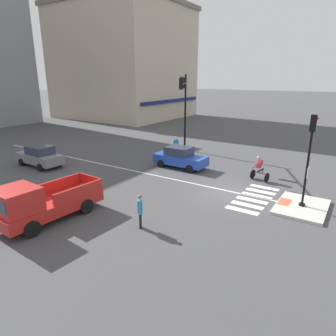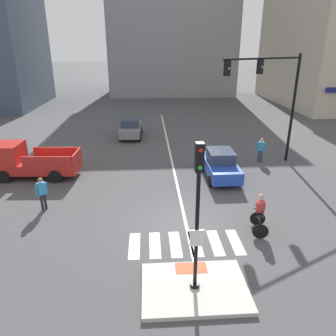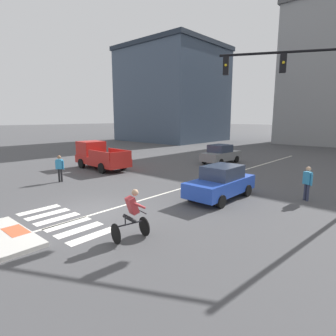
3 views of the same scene
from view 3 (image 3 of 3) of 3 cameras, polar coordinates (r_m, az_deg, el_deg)
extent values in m
plane|color=#474749|center=(12.37, -15.09, -8.79)|extent=(300.00, 300.00, 0.00)
cube|color=#DB5B38|center=(11.09, -28.64, -11.14)|extent=(1.10, 0.60, 0.01)
cube|color=silver|center=(13.51, -24.79, -7.76)|extent=(0.44, 1.80, 0.01)
cube|color=silver|center=(12.79, -23.31, -8.64)|extent=(0.44, 1.80, 0.01)
cube|color=silver|center=(12.09, -21.64, -9.61)|extent=(0.44, 1.80, 0.01)
cube|color=silver|center=(11.40, -19.76, -10.70)|extent=(0.44, 1.80, 0.01)
cube|color=silver|center=(10.73, -17.63, -11.90)|extent=(0.44, 1.80, 0.01)
cube|color=silver|center=(10.08, -15.19, -13.25)|extent=(0.44, 1.80, 0.01)
cube|color=silver|center=(19.36, 10.84, -1.73)|extent=(0.14, 28.00, 0.01)
cylinder|color=black|center=(14.04, 23.86, 20.87)|extent=(5.49, 2.85, 0.11)
cube|color=black|center=(13.92, 22.41, 19.17)|extent=(0.37, 0.39, 0.80)
sphere|color=gold|center=(13.76, 22.50, 19.29)|extent=(0.12, 0.12, 0.12)
cube|color=black|center=(13.87, 11.75, 19.75)|extent=(0.37, 0.39, 0.80)
sphere|color=gold|center=(13.70, 11.70, 19.87)|extent=(0.12, 0.12, 0.12)
cube|color=#3D4C60|center=(50.24, 0.92, 14.34)|extent=(15.18, 14.08, 15.06)
cube|color=#242D3A|center=(51.41, 0.95, 23.13)|extent=(15.63, 14.51, 0.70)
cube|color=slate|center=(24.96, 10.72, 2.45)|extent=(1.80, 4.14, 0.70)
cube|color=#2D384C|center=(24.76, 10.58, 3.96)|extent=(1.52, 1.93, 0.64)
cylinder|color=black|center=(26.51, 10.66, 2.14)|extent=(0.19, 0.60, 0.60)
cylinder|color=black|center=(25.67, 13.79, 1.76)|extent=(0.19, 0.60, 0.60)
cylinder|color=black|center=(24.43, 7.43, 1.55)|extent=(0.19, 0.60, 0.60)
cylinder|color=black|center=(23.51, 10.72, 1.12)|extent=(0.19, 0.60, 0.60)
cube|color=#2347B7|center=(14.04, 10.63, -3.57)|extent=(1.70, 4.10, 0.70)
cube|color=#2D384C|center=(14.02, 11.04, -0.80)|extent=(1.48, 1.90, 0.64)
cylinder|color=black|center=(12.66, 10.79, -6.74)|extent=(0.18, 0.60, 0.60)
cylinder|color=black|center=(13.55, 4.74, -5.46)|extent=(0.18, 0.60, 0.60)
cylinder|color=black|center=(14.83, 15.91, -4.45)|extent=(0.18, 0.60, 0.60)
cylinder|color=black|center=(15.59, 10.41, -3.50)|extent=(0.18, 0.60, 0.60)
cube|color=red|center=(22.20, -13.27, 1.48)|extent=(5.20, 2.17, 0.60)
cube|color=red|center=(23.47, -15.43, 3.94)|extent=(1.79, 1.89, 1.10)
cube|color=#2D384C|center=(24.18, -16.42, 4.27)|extent=(0.17, 1.62, 0.60)
cube|color=red|center=(20.80, -13.93, 2.55)|extent=(2.81, 0.27, 0.60)
cube|color=red|center=(21.76, -9.92, 3.03)|extent=(2.81, 0.27, 0.60)
cube|color=red|center=(20.06, -9.56, 2.43)|extent=(0.20, 1.80, 0.60)
cylinder|color=black|center=(23.16, -17.22, 0.90)|extent=(0.77, 0.28, 0.76)
cylinder|color=black|center=(24.05, -13.39, 1.41)|extent=(0.77, 0.28, 0.76)
cylinder|color=black|center=(20.60, -13.32, -0.03)|extent=(0.77, 0.28, 0.76)
cylinder|color=black|center=(21.60, -9.22, 0.58)|extent=(0.77, 0.28, 0.76)
cylinder|color=black|center=(9.69, -4.88, -11.80)|extent=(0.65, 0.18, 0.66)
cylinder|color=black|center=(9.24, -10.61, -13.08)|extent=(0.65, 0.18, 0.66)
cylinder|color=black|center=(9.37, -7.70, -11.20)|extent=(0.24, 0.88, 0.05)
cylinder|color=black|center=(9.23, -8.73, -10.37)|extent=(0.04, 0.04, 0.30)
cylinder|color=black|center=(9.49, -5.19, -8.95)|extent=(0.44, 0.13, 0.04)
cylinder|color=black|center=(9.37, -8.07, -10.04)|extent=(0.20, 0.41, 0.33)
cylinder|color=black|center=(9.23, -7.60, -10.34)|extent=(0.20, 0.41, 0.33)
cube|color=#B73338|center=(9.20, -7.35, -7.56)|extent=(0.41, 0.45, 0.60)
sphere|color=tan|center=(9.14, -6.75, -4.99)|extent=(0.22, 0.22, 0.22)
cylinder|color=#B73338|center=(9.42, -6.85, -7.13)|extent=(0.18, 0.46, 0.31)
cylinder|color=#B73338|center=(9.15, -5.87, -7.63)|extent=(0.18, 0.46, 0.31)
cylinder|color=black|center=(18.71, -21.33, -1.40)|extent=(0.12, 0.12, 0.82)
cylinder|color=black|center=(18.65, -20.89, -1.41)|extent=(0.12, 0.12, 0.82)
cube|color=#338CBF|center=(18.56, -21.25, 0.74)|extent=(0.42, 0.39, 0.60)
cylinder|color=#338CBF|center=(18.67, -21.88, 0.60)|extent=(0.09, 0.09, 0.56)
cylinder|color=#338CBF|center=(18.47, -20.60, 0.59)|extent=(0.09, 0.09, 0.56)
sphere|color=#936B4C|center=(18.50, -21.34, 2.09)|extent=(0.22, 0.22, 0.22)
cylinder|color=#2D334C|center=(15.13, 26.17, -4.40)|extent=(0.12, 0.12, 0.82)
cylinder|color=#2D334C|center=(15.02, 26.62, -4.53)|extent=(0.12, 0.12, 0.82)
cube|color=#338CBF|center=(14.92, 26.61, -1.83)|extent=(0.42, 0.36, 0.60)
cylinder|color=#338CBF|center=(15.08, 25.95, -1.85)|extent=(0.09, 0.09, 0.56)
cylinder|color=#338CBF|center=(14.79, 27.26, -2.18)|extent=(0.09, 0.09, 0.56)
sphere|color=tan|center=(14.85, 26.75, -0.17)|extent=(0.22, 0.22, 0.22)
camera|label=1|loc=(26.33, -48.92, 12.93)|focal=31.92mm
camera|label=2|loc=(13.21, -78.57, 17.64)|focal=34.13mm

